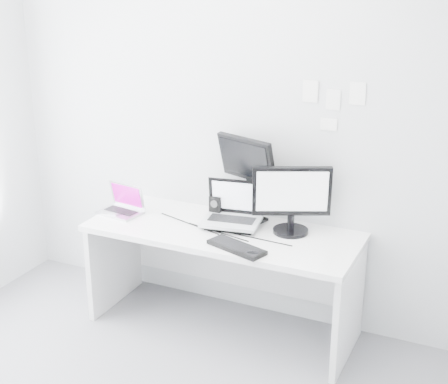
{
  "coord_description": "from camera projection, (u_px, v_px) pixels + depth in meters",
  "views": [
    {
      "loc": [
        1.68,
        -2.35,
        2.4
      ],
      "look_at": [
        0.02,
        1.23,
        1.0
      ],
      "focal_mm": 52.6,
      "sensor_mm": 36.0,
      "label": 1
    }
  ],
  "objects": [
    {
      "name": "back_wall",
      "position": [
        245.0,
        126.0,
        4.39
      ],
      "size": [
        3.6,
        0.0,
        3.6
      ],
      "primitive_type": "plane",
      "rotation": [
        1.57,
        0.0,
        0.0
      ],
      "color": "silver",
      "rests_on": "ground"
    },
    {
      "name": "macbook",
      "position": [
        119.0,
        199.0,
        4.53
      ],
      "size": [
        0.32,
        0.26,
        0.22
      ],
      "primitive_type": "cube",
      "rotation": [
        0.0,
        0.0,
        -0.15
      ],
      "color": "#A6A6AB",
      "rests_on": "desk"
    },
    {
      "name": "mouse",
      "position": [
        253.0,
        254.0,
        3.91
      ],
      "size": [
        0.11,
        0.08,
        0.03
      ],
      "primitive_type": "ellipsoid",
      "rotation": [
        0.0,
        0.0,
        0.23
      ],
      "color": "black",
      "rests_on": "desk"
    },
    {
      "name": "wall_note_3",
      "position": [
        329.0,
        124.0,
        4.13
      ],
      "size": [
        0.11,
        0.0,
        0.08
      ],
      "primitive_type": "cube",
      "color": "white",
      "rests_on": "back_wall"
    },
    {
      "name": "desk",
      "position": [
        223.0,
        279.0,
        4.42
      ],
      "size": [
        1.8,
        0.7,
        0.73
      ],
      "primitive_type": "cube",
      "color": "white",
      "rests_on": "ground"
    },
    {
      "name": "keyboard",
      "position": [
        237.0,
        247.0,
        4.0
      ],
      "size": [
        0.41,
        0.25,
        0.03
      ],
      "primitive_type": "cube",
      "rotation": [
        0.0,
        0.0,
        -0.32
      ],
      "color": "black",
      "rests_on": "desk"
    },
    {
      "name": "wall_note_1",
      "position": [
        333.0,
        100.0,
        4.07
      ],
      "size": [
        0.09,
        0.0,
        0.13
      ],
      "primitive_type": "cube",
      "color": "white",
      "rests_on": "back_wall"
    },
    {
      "name": "wall_note_2",
      "position": [
        358.0,
        94.0,
        4.0
      ],
      "size": [
        0.1,
        0.0,
        0.14
      ],
      "primitive_type": "cube",
      "color": "white",
      "rests_on": "back_wall"
    },
    {
      "name": "speaker",
      "position": [
        217.0,
        206.0,
        4.47
      ],
      "size": [
        0.1,
        0.1,
        0.16
      ],
      "primitive_type": "cube",
      "rotation": [
        0.0,
        0.0,
        -0.21
      ],
      "color": "black",
      "rests_on": "desk"
    },
    {
      "name": "samsung_monitor",
      "position": [
        292.0,
        199.0,
        4.18
      ],
      "size": [
        0.55,
        0.42,
        0.46
      ],
      "primitive_type": "cube",
      "rotation": [
        0.0,
        0.0,
        0.43
      ],
      "color": "black",
      "rests_on": "desk"
    },
    {
      "name": "wall_note_0",
      "position": [
        310.0,
        91.0,
        4.12
      ],
      "size": [
        0.1,
        0.0,
        0.14
      ],
      "primitive_type": "cube",
      "color": "white",
      "rests_on": "back_wall"
    },
    {
      "name": "dell_laptop",
      "position": [
        231.0,
        205.0,
        4.28
      ],
      "size": [
        0.41,
        0.35,
        0.31
      ],
      "primitive_type": "cube",
      "rotation": [
        0.0,
        0.0,
        0.16
      ],
      "color": "silver",
      "rests_on": "desk"
    },
    {
      "name": "rear_monitor",
      "position": [
        248.0,
        177.0,
        4.36
      ],
      "size": [
        0.47,
        0.3,
        0.6
      ],
      "primitive_type": "cube",
      "rotation": [
        0.0,
        0.0,
        -0.33
      ],
      "color": "black",
      "rests_on": "desk"
    }
  ]
}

